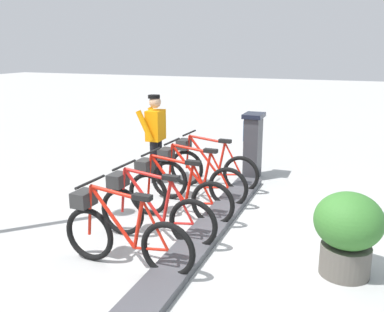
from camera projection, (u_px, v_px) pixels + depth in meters
ground_plane at (210, 230)px, 6.13m from camera, size 60.00×60.00×0.00m
dock_rail_base at (210, 227)px, 6.12m from camera, size 0.44×4.71×0.10m
payment_kiosk at (253, 145)px, 8.43m from camera, size 0.36×0.52×1.28m
bike_docked_0 at (209, 166)px, 7.83m from camera, size 1.72×0.54×1.02m
bike_docked_1 at (194, 178)px, 7.13m from camera, size 1.72×0.54×1.02m
bike_docked_2 at (175, 192)px, 6.42m from camera, size 1.72×0.54×1.02m
bike_docked_3 at (151, 210)px, 5.71m from camera, size 1.72×0.54×1.02m
bike_docked_4 at (121, 233)px, 5.00m from camera, size 1.72×0.54×1.02m
worker_near_rack at (155, 135)px, 8.11m from camera, size 0.47×0.63×1.66m
planter_bush at (348, 230)px, 4.82m from camera, size 0.76×0.76×0.97m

